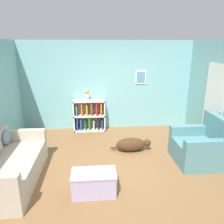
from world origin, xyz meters
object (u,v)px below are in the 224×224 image
object	(u,v)px
bookshelf	(90,116)
recliner_chair	(201,146)
coffee_table	(94,182)
dog	(132,145)
vase	(87,94)
couch	(7,167)

from	to	relation	value
bookshelf	recliner_chair	bearing A→B (deg)	-40.47
coffee_table	dog	size ratio (longest dim) A/B	0.77
coffee_table	vase	distance (m)	3.10
vase	coffee_table	bearing A→B (deg)	-86.82
bookshelf	dog	world-z (taller)	bookshelf
coffee_table	vase	xyz separation A→B (m)	(-0.16, 2.96, 0.89)
couch	recliner_chair	distance (m)	3.94
recliner_chair	dog	distance (m)	1.54
recliner_chair	bookshelf	bearing A→B (deg)	139.53
bookshelf	recliner_chair	xyz separation A→B (m)	(2.43, -2.07, -0.09)
recliner_chair	coffee_table	xyz separation A→B (m)	(-2.32, -0.91, -0.14)
couch	coffee_table	world-z (taller)	couch
couch	bookshelf	world-z (taller)	bookshelf
bookshelf	dog	size ratio (longest dim) A/B	0.94
bookshelf	dog	xyz separation A→B (m)	(1.03, -1.48, -0.28)
recliner_chair	dog	bearing A→B (deg)	156.88
vase	recliner_chair	bearing A→B (deg)	-39.64
coffee_table	vase	size ratio (longest dim) A/B	2.42
coffee_table	dog	distance (m)	1.76
couch	recliner_chair	xyz separation A→B (m)	(3.92, 0.43, 0.05)
couch	recliner_chair	bearing A→B (deg)	6.20
couch	vase	xyz separation A→B (m)	(1.43, 2.48, 0.79)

